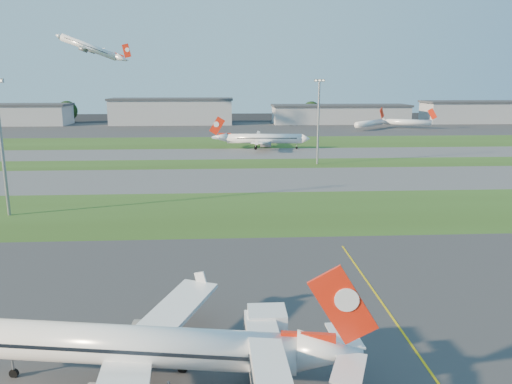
{
  "coord_description": "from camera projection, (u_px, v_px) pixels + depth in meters",
  "views": [
    {
      "loc": [
        -12.86,
        -43.46,
        25.51
      ],
      "look_at": [
        -8.08,
        38.69,
        7.0
      ],
      "focal_mm": 35.0,
      "sensor_mm": 36.0,
      "label": 1
    }
  ],
  "objects": [
    {
      "name": "yellow_line",
      "position": [
        412.0,
        346.0,
        48.94
      ],
      "size": [
        0.25,
        60.0,
        0.02
      ],
      "primitive_type": "cube",
      "color": "gold",
      "rests_on": "ground"
    },
    {
      "name": "airliner_taxiing",
      "position": [
        264.0,
        139.0,
        187.99
      ],
      "size": [
        34.99,
        29.59,
        10.92
      ],
      "rotation": [
        0.0,
        0.0,
        3.06
      ],
      "color": "white",
      "rests_on": "ground"
    },
    {
      "name": "hangar_far_east",
      "position": [
        502.0,
        112.0,
        304.35
      ],
      "size": [
        96.9,
        23.0,
        13.2
      ],
      "color": "#9B9CA2",
      "rests_on": "ground"
    },
    {
      "name": "light_mast_centre",
      "position": [
        319.0,
        116.0,
        151.45
      ],
      "size": [
        3.2,
        0.7,
        25.8
      ],
      "color": "gray",
      "rests_on": "ground"
    },
    {
      "name": "tree_west",
      "position": [
        67.0,
        111.0,
        303.83
      ],
      "size": [
        12.1,
        12.1,
        13.2
      ],
      "color": "black",
      "rests_on": "ground"
    },
    {
      "name": "tree_mid_east",
      "position": [
        311.0,
        111.0,
        311.43
      ],
      "size": [
        11.55,
        11.55,
        12.6
      ],
      "color": "black",
      "rests_on": "ground"
    },
    {
      "name": "ground",
      "position": [
        361.0,
        348.0,
        48.66
      ],
      "size": [
        700.0,
        700.0,
        0.0
      ],
      "primitive_type": "plane",
      "color": "black",
      "rests_on": "ground"
    },
    {
      "name": "light_mast_west",
      "position": [
        1.0,
        139.0,
        92.94
      ],
      "size": [
        3.2,
        0.7,
        25.8
      ],
      "color": "gray",
      "rests_on": "ground"
    },
    {
      "name": "grass_strip_b",
      "position": [
        269.0,
        164.0,
        155.8
      ],
      "size": [
        300.0,
        18.0,
        0.01
      ],
      "primitive_type": "cube",
      "color": "#2F4617",
      "rests_on": "ground"
    },
    {
      "name": "mini_jet_near",
      "position": [
        370.0,
        123.0,
        262.34
      ],
      "size": [
        21.4,
        21.5,
        9.48
      ],
      "rotation": [
        0.0,
        0.0,
        0.79
      ],
      "color": "white",
      "rests_on": "ground"
    },
    {
      "name": "tree_east",
      "position": [
        430.0,
        111.0,
        313.87
      ],
      "size": [
        10.45,
        10.45,
        11.4
      ],
      "color": "black",
      "rests_on": "ground"
    },
    {
      "name": "hangar_west",
      "position": [
        172.0,
        111.0,
        292.8
      ],
      "size": [
        71.4,
        23.0,
        15.2
      ],
      "color": "#9B9CA2",
      "rests_on": "ground"
    },
    {
      "name": "grass_strip_a",
      "position": [
        293.0,
        211.0,
        99.31
      ],
      "size": [
        300.0,
        34.0,
        0.01
      ],
      "primitive_type": "cube",
      "color": "#2F4617",
      "rests_on": "ground"
    },
    {
      "name": "grass_strip_c",
      "position": [
        258.0,
        142.0,
        209.36
      ],
      "size": [
        300.0,
        40.0,
        0.01
      ],
      "primitive_type": "cube",
      "color": "#2F4617",
      "rests_on": "ground"
    },
    {
      "name": "hangar_east",
      "position": [
        340.0,
        114.0,
        298.9
      ],
      "size": [
        81.6,
        23.0,
        11.2
      ],
      "color": "#9B9CA2",
      "rests_on": "ground"
    },
    {
      "name": "taxiway_b",
      "position": [
        263.0,
        153.0,
        177.22
      ],
      "size": [
        300.0,
        26.0,
        0.01
      ],
      "primitive_type": "cube",
      "color": "#515154",
      "rests_on": "ground"
    },
    {
      "name": "apron_far",
      "position": [
        251.0,
        129.0,
        267.8
      ],
      "size": [
        400.0,
        80.0,
        0.01
      ],
      "primitive_type": "cube",
      "color": "#333335",
      "rests_on": "ground"
    },
    {
      "name": "mini_jet_far",
      "position": [
        407.0,
        122.0,
        269.48
      ],
      "size": [
        26.57,
        14.05,
        9.48
      ],
      "rotation": [
        0.0,
        0.0,
        -0.44
      ],
      "color": "white",
      "rests_on": "ground"
    },
    {
      "name": "airliner_departing",
      "position": [
        90.0,
        47.0,
        244.63
      ],
      "size": [
        35.04,
        29.64,
        10.93
      ],
      "rotation": [
        0.0,
        0.0,
        -0.08
      ],
      "color": "white"
    },
    {
      "name": "taxiway_a",
      "position": [
        276.0,
        179.0,
        131.45
      ],
      "size": [
        300.0,
        32.0,
        0.01
      ],
      "primitive_type": "cube",
      "color": "#515154",
      "rests_on": "ground"
    },
    {
      "name": "airliner_parked",
      "position": [
        143.0,
        347.0,
        41.85
      ],
      "size": [
        32.75,
        27.58,
        10.27
      ],
      "rotation": [
        0.0,
        0.0,
        -0.16
      ],
      "color": "white",
      "rests_on": "ground"
    },
    {
      "name": "apron_near",
      "position": [
        361.0,
        347.0,
        48.66
      ],
      "size": [
        300.0,
        70.0,
        0.01
      ],
      "primitive_type": "cube",
      "color": "#333335",
      "rests_on": "ground"
    },
    {
      "name": "tree_mid_west",
      "position": [
        215.0,
        113.0,
        305.32
      ],
      "size": [
        9.9,
        9.9,
        10.8
      ],
      "color": "black",
      "rests_on": "ground"
    }
  ]
}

